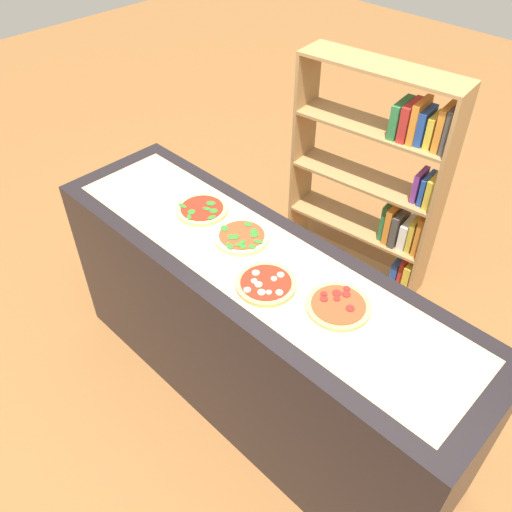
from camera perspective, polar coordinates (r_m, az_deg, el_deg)
ground_plane at (r=2.93m, az=0.00°, el=-14.32°), size 12.00×12.00×0.00m
counter at (r=2.55m, az=0.00°, el=-8.34°), size 2.14×0.60×0.95m
parchment_paper at (r=2.21m, az=0.00°, el=-0.37°), size 1.96×0.45×0.00m
pizza_spinach_0 at (r=2.47m, az=-5.81°, el=4.99°), size 0.24×0.24×0.02m
pizza_spinach_1 at (r=2.30m, az=-1.53°, el=2.08°), size 0.24×0.24×0.03m
pizza_mushroom_2 at (r=2.09m, az=1.06°, el=-3.01°), size 0.24×0.24×0.03m
pizza_pepperoni_3 at (r=2.03m, az=8.82°, el=-5.28°), size 0.25×0.25×0.02m
bookshelf at (r=3.18m, az=13.75°, el=7.24°), size 0.93×0.34×1.37m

